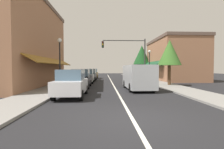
# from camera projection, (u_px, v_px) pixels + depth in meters

# --- Properties ---
(ground_plane) EXTENTS (80.00, 80.00, 0.00)m
(ground_plane) POSITION_uv_depth(u_px,v_px,m) (111.00, 81.00, 24.14)
(ground_plane) COLOR black
(sidewalk_left) EXTENTS (2.60, 56.00, 0.12)m
(sidewalk_left) POSITION_uv_depth(u_px,v_px,m) (72.00, 81.00, 23.88)
(sidewalk_left) COLOR gray
(sidewalk_left) RESTS_ON ground
(sidewalk_right) EXTENTS (2.60, 56.00, 0.12)m
(sidewalk_right) POSITION_uv_depth(u_px,v_px,m) (150.00, 81.00, 24.40)
(sidewalk_right) COLOR gray
(sidewalk_right) RESTS_ON ground
(lane_center_stripe) EXTENTS (0.14, 52.00, 0.01)m
(lane_center_stripe) POSITION_uv_depth(u_px,v_px,m) (111.00, 81.00, 24.14)
(lane_center_stripe) COLOR silver
(lane_center_stripe) RESTS_ON ground
(storefront_left_block) EXTENTS (7.11, 14.20, 8.73)m
(storefront_left_block) POSITION_uv_depth(u_px,v_px,m) (19.00, 44.00, 17.54)
(storefront_left_block) COLOR #9E6B4C
(storefront_left_block) RESTS_ON ground
(storefront_right_block) EXTENTS (7.27, 10.20, 6.38)m
(storefront_right_block) POSITION_uv_depth(u_px,v_px,m) (174.00, 60.00, 26.48)
(storefront_right_block) COLOR #9E6B4C
(storefront_right_block) RESTS_ON ground
(parked_car_nearest_left) EXTENTS (1.79, 4.11, 1.77)m
(parked_car_nearest_left) POSITION_uv_depth(u_px,v_px,m) (72.00, 83.00, 11.12)
(parked_car_nearest_left) COLOR silver
(parked_car_nearest_left) RESTS_ON ground
(parked_car_second_left) EXTENTS (1.80, 4.11, 1.77)m
(parked_car_second_left) POSITION_uv_depth(u_px,v_px,m) (81.00, 78.00, 16.60)
(parked_car_second_left) COLOR black
(parked_car_second_left) RESTS_ON ground
(parked_car_third_left) EXTENTS (1.79, 4.10, 1.77)m
(parked_car_third_left) POSITION_uv_depth(u_px,v_px,m) (87.00, 76.00, 21.83)
(parked_car_third_left) COLOR #B7BABF
(parked_car_third_left) RESTS_ON ground
(parked_car_far_left) EXTENTS (1.83, 4.12, 1.77)m
(parked_car_far_left) POSITION_uv_depth(u_px,v_px,m) (90.00, 75.00, 26.18)
(parked_car_far_left) COLOR #4C5156
(parked_car_far_left) RESTS_ON ground
(parked_car_distant_left) EXTENTS (1.79, 4.11, 1.77)m
(parked_car_distant_left) POSITION_uv_depth(u_px,v_px,m) (93.00, 74.00, 31.41)
(parked_car_distant_left) COLOR brown
(parked_car_distant_left) RESTS_ON ground
(van_in_lane) EXTENTS (2.08, 5.22, 2.12)m
(van_in_lane) POSITION_uv_depth(u_px,v_px,m) (138.00, 76.00, 14.83)
(van_in_lane) COLOR #B2B7BC
(van_in_lane) RESTS_ON ground
(traffic_signal_mast_arm) EXTENTS (6.24, 0.50, 6.03)m
(traffic_signal_mast_arm) POSITION_uv_depth(u_px,v_px,m) (130.00, 52.00, 24.42)
(traffic_signal_mast_arm) COLOR #333333
(traffic_signal_mast_arm) RESTS_ON ground
(street_lamp_left_near) EXTENTS (0.36, 0.36, 4.42)m
(street_lamp_left_near) POSITION_uv_depth(u_px,v_px,m) (60.00, 55.00, 14.77)
(street_lamp_left_near) COLOR black
(street_lamp_left_near) RESTS_ON ground
(street_lamp_right_mid) EXTENTS (0.36, 0.36, 4.23)m
(street_lamp_right_mid) POSITION_uv_depth(u_px,v_px,m) (149.00, 60.00, 22.59)
(street_lamp_right_mid) COLOR black
(street_lamp_right_mid) RESTS_ON ground
(tree_right_near) EXTENTS (2.42, 2.42, 4.83)m
(tree_right_near) POSITION_uv_depth(u_px,v_px,m) (170.00, 53.00, 17.94)
(tree_right_near) COLOR #4C331E
(tree_right_near) RESTS_ON ground
(tree_right_far) EXTENTS (3.10, 3.10, 5.98)m
(tree_right_far) POSITION_uv_depth(u_px,v_px,m) (142.00, 55.00, 31.13)
(tree_right_far) COLOR #4C331E
(tree_right_far) RESTS_ON ground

